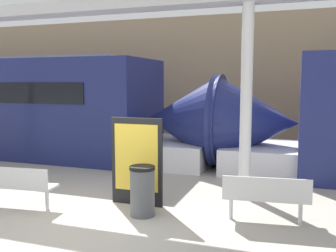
# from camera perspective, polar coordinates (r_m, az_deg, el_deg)

# --- Properties ---
(ground_plane) EXTENTS (60.00, 60.00, 0.00)m
(ground_plane) POSITION_cam_1_polar(r_m,az_deg,el_deg) (6.66, -12.24, -14.65)
(ground_plane) COLOR #A8A093
(station_wall) EXTENTS (56.00, 0.20, 5.00)m
(station_wall) POSITION_cam_1_polar(r_m,az_deg,el_deg) (15.05, 6.55, 7.03)
(station_wall) COLOR #9E8460
(station_wall) RESTS_ON ground_plane
(bench_near) EXTENTS (1.49, 0.59, 0.83)m
(bench_near) POSITION_cam_1_polar(r_m,az_deg,el_deg) (7.74, -22.05, -8.08)
(bench_near) COLOR silver
(bench_near) RESTS_ON ground_plane
(bench_far) EXTENTS (1.50, 0.62, 0.83)m
(bench_far) POSITION_cam_1_polar(r_m,az_deg,el_deg) (6.69, 14.67, -10.11)
(bench_far) COLOR silver
(bench_far) RESTS_ON ground_plane
(trash_bin) EXTENTS (0.46, 0.46, 0.91)m
(trash_bin) POSITION_cam_1_polar(r_m,az_deg,el_deg) (6.86, -3.92, -9.83)
(trash_bin) COLOR #4C4F54
(trash_bin) RESTS_ON ground_plane
(poster_board) EXTENTS (1.06, 0.07, 1.72)m
(poster_board) POSITION_cam_1_polar(r_m,az_deg,el_deg) (7.35, -4.78, -5.37)
(poster_board) COLOR black
(poster_board) RESTS_ON ground_plane
(support_column_near) EXTENTS (0.24, 0.24, 4.00)m
(support_column_near) POSITION_cam_1_polar(r_m,az_deg,el_deg) (7.93, 11.83, 3.61)
(support_column_near) COLOR silver
(support_column_near) RESTS_ON ground_plane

